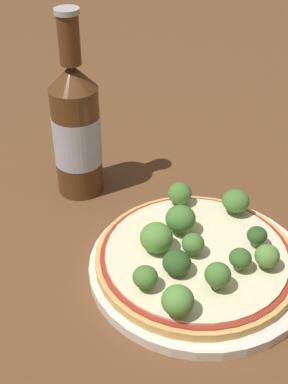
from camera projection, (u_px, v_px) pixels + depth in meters
name	position (u px, v px, depth m)	size (l,w,h in m)	color
ground_plane	(191.00, 253.00, 0.61)	(3.00, 3.00, 0.00)	brown
plate	(199.00, 266.00, 0.59)	(0.24, 0.24, 0.01)	silver
pizza	(196.00, 257.00, 0.58)	(0.22, 0.22, 0.01)	tan
broccoli_floret_0	(257.00, 236.00, 0.58)	(0.02, 0.02, 0.02)	#6B8E51
broccoli_floret_1	(236.00, 201.00, 0.62)	(0.03, 0.03, 0.03)	#6B8E51
broccoli_floret_2	(240.00, 259.00, 0.55)	(0.02, 0.02, 0.03)	#6B8E51
broccoli_floret_3	(181.00, 219.00, 0.59)	(0.03, 0.03, 0.04)	#6B8E51
broccoli_floret_4	(178.00, 301.00, 0.50)	(0.03, 0.03, 0.03)	#6B8E51
broccoli_floret_5	(218.00, 275.00, 0.52)	(0.03, 0.03, 0.03)	#6B8E51
broccoli_floret_6	(267.00, 256.00, 0.55)	(0.03, 0.03, 0.03)	#6B8E51
broccoli_floret_7	(156.00, 238.00, 0.57)	(0.04, 0.04, 0.03)	#6B8E51
broccoli_floret_8	(177.00, 263.00, 0.54)	(0.03, 0.03, 0.03)	#6B8E51
broccoli_floret_9	(145.00, 277.00, 0.53)	(0.03, 0.03, 0.03)	#6B8E51
broccoli_floret_10	(180.00, 193.00, 0.64)	(0.03, 0.03, 0.03)	#6B8E51
broccoli_floret_11	(193.00, 244.00, 0.57)	(0.02, 0.02, 0.03)	#6B8E51
beer_bottle	(76.00, 129.00, 0.67)	(0.06, 0.06, 0.24)	#563319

